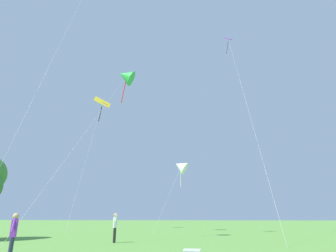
{
  "coord_description": "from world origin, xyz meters",
  "views": [
    {
      "loc": [
        -0.27,
        -2.48,
        1.49
      ],
      "look_at": [
        -5.25,
        24.93,
        10.69
      ],
      "focal_mm": 29.87,
      "sensor_mm": 36.0,
      "label": 1
    }
  ],
  "objects_px": {
    "kite_purple_streamer": "(230,49)",
    "kite_white_distant": "(180,166)",
    "kite_yellow_diamond": "(101,106)",
    "person_foreground_watcher": "(115,225)",
    "kite_green_small": "(126,76)",
    "person_far_back": "(13,232)"
  },
  "relations": [
    {
      "from": "person_foreground_watcher",
      "to": "kite_purple_streamer",
      "type": "bearing_deg",
      "value": 47.25
    },
    {
      "from": "kite_purple_streamer",
      "to": "kite_green_small",
      "type": "bearing_deg",
      "value": -146.2
    },
    {
      "from": "kite_white_distant",
      "to": "kite_green_small",
      "type": "distance_m",
      "value": 16.51
    },
    {
      "from": "kite_yellow_diamond",
      "to": "kite_white_distant",
      "type": "bearing_deg",
      "value": -7.69
    },
    {
      "from": "kite_yellow_diamond",
      "to": "kite_green_small",
      "type": "distance_m",
      "value": 20.3
    },
    {
      "from": "kite_purple_streamer",
      "to": "kite_yellow_diamond",
      "type": "height_order",
      "value": "kite_purple_streamer"
    },
    {
      "from": "kite_green_small",
      "to": "person_far_back",
      "type": "bearing_deg",
      "value": -89.36
    },
    {
      "from": "kite_purple_streamer",
      "to": "kite_yellow_diamond",
      "type": "bearing_deg",
      "value": 151.93
    },
    {
      "from": "kite_white_distant",
      "to": "person_far_back",
      "type": "xyz_separation_m",
      "value": [
        -2.6,
        -26.79,
        -7.01
      ]
    },
    {
      "from": "kite_white_distant",
      "to": "kite_green_small",
      "type": "height_order",
      "value": "kite_green_small"
    },
    {
      "from": "kite_green_small",
      "to": "kite_purple_streamer",
      "type": "bearing_deg",
      "value": 33.8
    },
    {
      "from": "kite_white_distant",
      "to": "person_foreground_watcher",
      "type": "bearing_deg",
      "value": -95.65
    },
    {
      "from": "person_far_back",
      "to": "kite_purple_streamer",
      "type": "bearing_deg",
      "value": 61.85
    },
    {
      "from": "kite_yellow_diamond",
      "to": "person_far_back",
      "type": "relative_size",
      "value": 12.04
    },
    {
      "from": "kite_yellow_diamond",
      "to": "person_foreground_watcher",
      "type": "relative_size",
      "value": 11.17
    },
    {
      "from": "person_foreground_watcher",
      "to": "person_far_back",
      "type": "distance_m",
      "value": 8.46
    },
    {
      "from": "kite_yellow_diamond",
      "to": "kite_green_small",
      "type": "relative_size",
      "value": 1.4
    },
    {
      "from": "kite_white_distant",
      "to": "kite_yellow_diamond",
      "type": "height_order",
      "value": "kite_yellow_diamond"
    },
    {
      "from": "kite_yellow_diamond",
      "to": "person_far_back",
      "type": "distance_m",
      "value": 34.81
    },
    {
      "from": "kite_purple_streamer",
      "to": "kite_white_distant",
      "type": "distance_m",
      "value": 16.1
    },
    {
      "from": "person_foreground_watcher",
      "to": "kite_white_distant",
      "type": "bearing_deg",
      "value": 84.35
    },
    {
      "from": "kite_yellow_diamond",
      "to": "person_foreground_watcher",
      "type": "distance_m",
      "value": 28.57
    }
  ]
}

